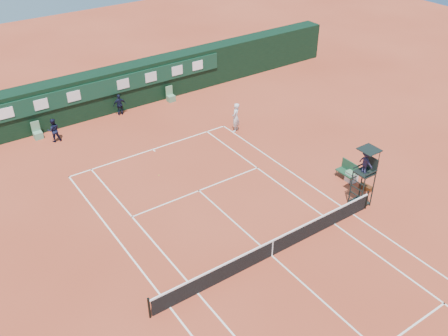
# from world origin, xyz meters

# --- Properties ---
(ground) EXTENTS (90.00, 90.00, 0.00)m
(ground) POSITION_xyz_m (0.00, 0.00, 0.00)
(ground) COLOR #B6452B
(ground) RESTS_ON ground
(court_lines) EXTENTS (11.05, 23.85, 0.01)m
(court_lines) POSITION_xyz_m (0.00, 0.00, 0.01)
(court_lines) COLOR white
(court_lines) RESTS_ON ground
(tennis_net) EXTENTS (12.90, 0.10, 1.10)m
(tennis_net) POSITION_xyz_m (0.00, 0.00, 0.51)
(tennis_net) COLOR black
(tennis_net) RESTS_ON ground
(back_wall) EXTENTS (40.00, 1.65, 3.00)m
(back_wall) POSITION_xyz_m (0.00, 18.74, 1.51)
(back_wall) COLOR black
(back_wall) RESTS_ON ground
(linesman_chair_left) EXTENTS (0.55, 0.50, 1.15)m
(linesman_chair_left) POSITION_xyz_m (-5.50, 17.48, 0.32)
(linesman_chair_left) COLOR #5F926F
(linesman_chair_left) RESTS_ON ground
(linesman_chair_right) EXTENTS (0.55, 0.50, 1.15)m
(linesman_chair_right) POSITION_xyz_m (4.50, 17.48, 0.32)
(linesman_chair_right) COLOR #598862
(linesman_chair_right) RESTS_ON ground
(umpire_chair) EXTENTS (0.96, 0.95, 3.42)m
(umpire_chair) POSITION_xyz_m (6.39, 0.44, 2.46)
(umpire_chair) COLOR black
(umpire_chair) RESTS_ON ground
(player_bench) EXTENTS (0.56, 1.20, 1.10)m
(player_bench) POSITION_xyz_m (7.68, 2.55, 0.60)
(player_bench) COLOR #193F28
(player_bench) RESTS_ON ground
(tennis_bag) EXTENTS (0.42, 0.75, 0.27)m
(tennis_bag) POSITION_xyz_m (7.76, 1.20, 0.13)
(tennis_bag) COLOR black
(tennis_bag) RESTS_ON ground
(cooler) EXTENTS (0.57, 0.57, 0.65)m
(cooler) POSITION_xyz_m (7.69, 2.23, 0.33)
(cooler) COLOR silver
(cooler) RESTS_ON ground
(tennis_ball) EXTENTS (0.06, 0.06, 0.06)m
(tennis_ball) POSITION_xyz_m (-1.12, 9.01, 0.03)
(tennis_ball) COLOR #D5EC36
(tennis_ball) RESTS_ON ground
(player) EXTENTS (0.88, 0.82, 2.01)m
(player) POSITION_xyz_m (5.77, 10.91, 1.01)
(player) COLOR silver
(player) RESTS_ON ground
(ball_kid_left) EXTENTS (0.87, 0.73, 1.60)m
(ball_kid_left) POSITION_xyz_m (-4.70, 16.45, 0.80)
(ball_kid_left) COLOR black
(ball_kid_left) RESTS_ON ground
(ball_kid_right) EXTENTS (0.96, 0.51, 1.56)m
(ball_kid_right) POSITION_xyz_m (0.42, 17.54, 0.78)
(ball_kid_right) COLOR black
(ball_kid_right) RESTS_ON ground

